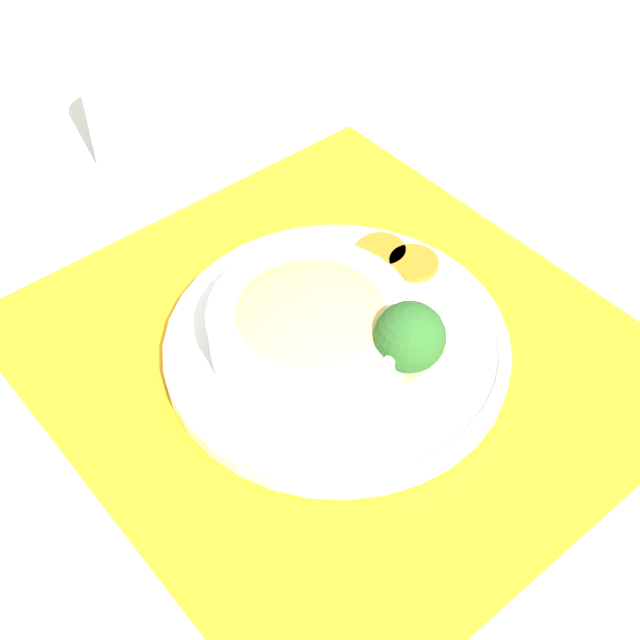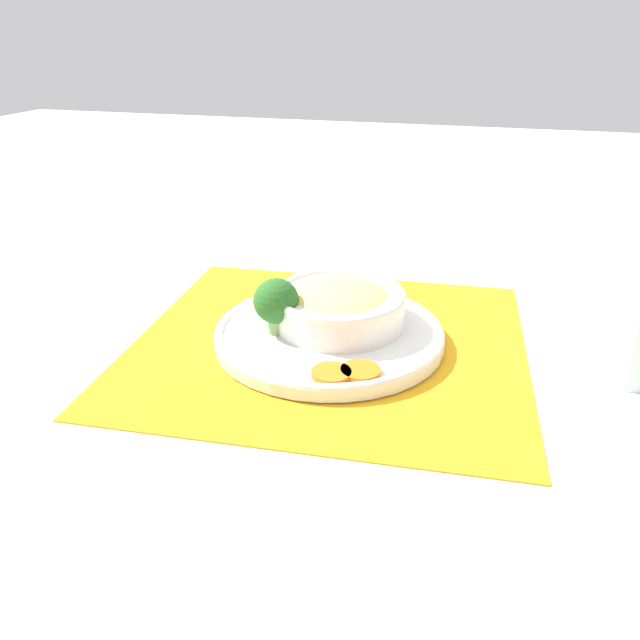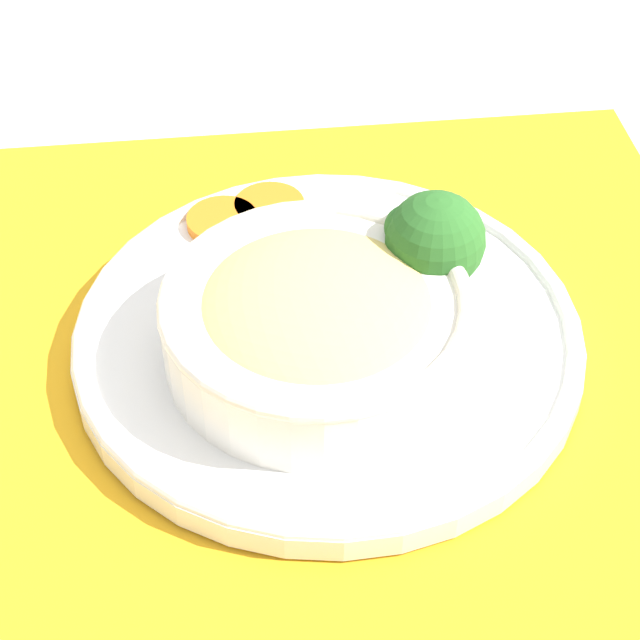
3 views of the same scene
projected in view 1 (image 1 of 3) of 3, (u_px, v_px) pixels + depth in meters
ground_plane at (337, 355)px, 0.79m from camera, size 4.00×4.00×0.00m
placemat at (337, 354)px, 0.79m from camera, size 0.54×0.51×0.00m
plate at (337, 344)px, 0.78m from camera, size 0.30×0.30×0.02m
bowl at (311, 324)px, 0.75m from camera, size 0.18×0.18×0.06m
broccoli_floret at (410, 338)px, 0.72m from camera, size 0.06×0.06×0.07m
carrot_slice_near at (414, 263)px, 0.84m from camera, size 0.05×0.05×0.01m
carrot_slice_middle at (381, 251)px, 0.85m from camera, size 0.05×0.05×0.01m
water_glass at (122, 116)px, 0.95m from camera, size 0.07×0.07×0.12m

